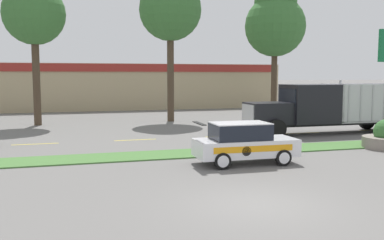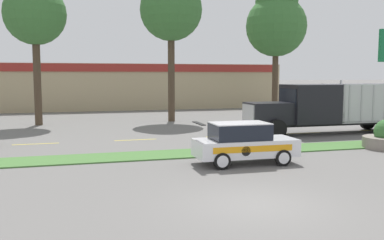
% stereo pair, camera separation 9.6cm
% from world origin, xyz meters
% --- Properties ---
extents(ground_plane, '(600.00, 600.00, 0.00)m').
position_xyz_m(ground_plane, '(0.00, 0.00, 0.00)').
color(ground_plane, slate).
extents(grass_verge, '(120.00, 2.16, 0.06)m').
position_xyz_m(grass_verge, '(0.00, 8.10, 0.03)').
color(grass_verge, '#477538').
rests_on(grass_verge, ground_plane).
extents(centre_line_3, '(2.40, 0.14, 0.01)m').
position_xyz_m(centre_line_3, '(-6.91, 13.18, 0.00)').
color(centre_line_3, yellow).
rests_on(centre_line_3, ground_plane).
extents(centre_line_4, '(2.40, 0.14, 0.01)m').
position_xyz_m(centre_line_4, '(-1.51, 13.18, 0.00)').
color(centre_line_4, yellow).
rests_on(centre_line_4, ground_plane).
extents(centre_line_5, '(2.40, 0.14, 0.01)m').
position_xyz_m(centre_line_5, '(3.89, 13.18, 0.00)').
color(centre_line_5, yellow).
rests_on(centre_line_5, ground_plane).
extents(centre_line_6, '(2.40, 0.14, 0.01)m').
position_xyz_m(centre_line_6, '(9.29, 13.18, 0.00)').
color(centre_line_6, yellow).
rests_on(centre_line_6, ground_plane).
extents(centre_line_7, '(2.40, 0.14, 0.01)m').
position_xyz_m(centre_line_7, '(14.69, 13.18, 0.00)').
color(centre_line_7, yellow).
rests_on(centre_line_7, ground_plane).
extents(dump_truck_mid, '(12.61, 2.67, 3.39)m').
position_xyz_m(dump_truck_mid, '(10.43, 12.53, 1.59)').
color(dump_truck_mid, black).
rests_on(dump_truck_mid, ground_plane).
extents(rally_car, '(4.25, 1.91, 1.77)m').
position_xyz_m(rally_car, '(1.86, 5.36, 0.89)').
color(rally_car, white).
rests_on(rally_car, ground_plane).
extents(store_building_backdrop, '(34.34, 12.10, 4.91)m').
position_xyz_m(store_building_backdrop, '(0.94, 39.77, 2.46)').
color(store_building_backdrop, tan).
rests_on(store_building_backdrop, ground_plane).
extents(tree_behind_left, '(4.91, 4.91, 12.51)m').
position_xyz_m(tree_behind_left, '(2.74, 22.43, 9.26)').
color(tree_behind_left, '#473828').
rests_on(tree_behind_left, ground_plane).
extents(tree_behind_centre, '(5.82, 5.82, 12.76)m').
position_xyz_m(tree_behind_centre, '(14.17, 27.04, 8.94)').
color(tree_behind_centre, '#473828').
rests_on(tree_behind_centre, ground_plane).
extents(tree_behind_right, '(4.47, 4.47, 11.47)m').
position_xyz_m(tree_behind_right, '(-7.36, 22.42, 8.48)').
color(tree_behind_right, '#473828').
rests_on(tree_behind_right, ground_plane).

